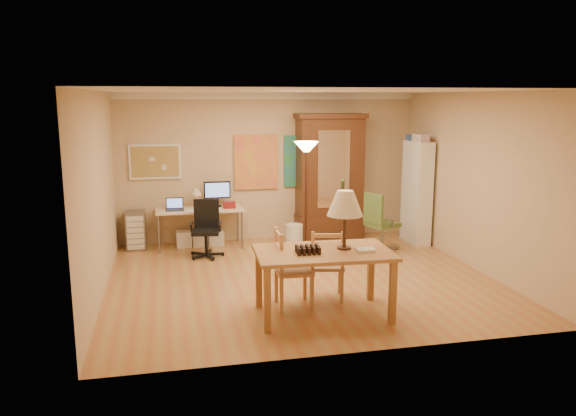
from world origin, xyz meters
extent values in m
plane|color=#A7673B|center=(0.00, 0.00, 0.00)|extent=(5.50, 5.50, 0.00)
cube|color=white|center=(0.00, 2.46, 2.64)|extent=(5.50, 0.08, 0.12)
cube|color=#9F874B|center=(-2.05, 2.47, 1.50)|extent=(0.90, 0.04, 0.62)
cube|color=gold|center=(-0.25, 2.47, 1.45)|extent=(0.80, 0.04, 1.00)
cube|color=teal|center=(0.65, 2.47, 1.45)|extent=(0.75, 0.04, 0.95)
cube|color=olive|center=(-0.07, -1.43, 0.79)|extent=(1.66, 1.04, 0.04)
cube|color=olive|center=(-0.82, -1.80, 0.38)|extent=(0.08, 0.08, 0.77)
cube|color=olive|center=(0.65, -1.87, 0.38)|extent=(0.08, 0.08, 0.77)
cube|color=olive|center=(-0.78, -0.98, 0.38)|extent=(0.08, 0.08, 0.77)
cube|color=olive|center=(0.68, -1.05, 0.38)|extent=(0.08, 0.08, 0.77)
cylinder|color=black|center=(0.20, -1.39, 0.82)|extent=(0.17, 0.17, 0.02)
cylinder|color=black|center=(0.20, -1.39, 1.02)|extent=(0.04, 0.04, 0.43)
cone|color=beige|center=(0.20, -1.39, 1.37)|extent=(0.43, 0.43, 0.30)
cube|color=silver|center=(0.41, -1.56, 0.83)|extent=(0.22, 0.17, 0.03)
cube|color=black|center=(-0.28, -1.49, 0.85)|extent=(0.31, 0.25, 0.09)
cube|color=tan|center=(0.13, -0.88, 0.45)|extent=(0.52, 0.51, 0.04)
cube|color=tan|center=(0.36, -0.75, 0.21)|extent=(0.05, 0.05, 0.43)
cube|color=tan|center=(-0.01, -0.67, 0.21)|extent=(0.05, 0.05, 0.43)
cube|color=tan|center=(0.28, -1.10, 0.21)|extent=(0.05, 0.05, 0.43)
cube|color=tan|center=(-0.09, -1.02, 0.21)|extent=(0.05, 0.05, 0.43)
cube|color=tan|center=(0.28, -1.10, 0.70)|extent=(0.05, 0.05, 0.50)
cube|color=tan|center=(-0.09, -1.02, 0.70)|extent=(0.05, 0.05, 0.50)
cube|color=tan|center=(0.09, -1.06, 0.75)|extent=(0.38, 0.11, 0.05)
cube|color=tan|center=(-0.35, -1.08, 0.47)|extent=(0.45, 0.47, 0.04)
cube|color=tan|center=(-0.17, -1.28, 0.23)|extent=(0.04, 0.04, 0.45)
cube|color=tan|center=(-0.16, -0.88, 0.23)|extent=(0.04, 0.04, 0.45)
cube|color=tan|center=(-0.55, -1.27, 0.23)|extent=(0.04, 0.04, 0.45)
cube|color=tan|center=(-0.54, -0.87, 0.23)|extent=(0.04, 0.04, 0.45)
cube|color=tan|center=(-0.55, -1.27, 0.73)|extent=(0.04, 0.04, 0.52)
cube|color=tan|center=(-0.54, -0.87, 0.73)|extent=(0.04, 0.04, 0.52)
cube|color=tan|center=(-0.54, -1.07, 0.79)|extent=(0.04, 0.40, 0.05)
cylinder|color=#3E2119|center=(0.15, 0.29, 0.02)|extent=(0.30, 0.30, 0.03)
cylinder|color=#3E2119|center=(0.15, 0.29, 0.95)|extent=(0.04, 0.04, 1.86)
cone|color=#FFE0A5|center=(0.15, 0.29, 1.91)|extent=(0.36, 0.36, 0.15)
cube|color=beige|center=(-1.32, 2.12, 0.68)|extent=(1.51, 0.66, 0.03)
cylinder|color=slate|center=(-2.03, 1.84, 0.33)|extent=(0.03, 0.03, 0.66)
cylinder|color=slate|center=(-0.61, 1.84, 0.33)|extent=(0.03, 0.03, 0.66)
cylinder|color=slate|center=(-2.03, 2.40, 0.33)|extent=(0.03, 0.03, 0.66)
cylinder|color=slate|center=(-0.61, 2.40, 0.33)|extent=(0.03, 0.03, 0.66)
cube|color=black|center=(-1.75, 2.07, 0.70)|extent=(0.30, 0.21, 0.02)
cube|color=black|center=(-1.75, 2.22, 0.80)|extent=(0.30, 0.05, 0.20)
cube|color=black|center=(-0.99, 2.26, 0.99)|extent=(0.47, 0.04, 0.30)
cone|color=beige|center=(-1.37, 2.21, 0.97)|extent=(0.19, 0.19, 0.11)
cube|color=silver|center=(-1.46, 1.98, 0.69)|extent=(0.24, 0.30, 0.01)
cube|color=maroon|center=(-0.80, 2.07, 0.75)|extent=(0.21, 0.15, 0.11)
cube|color=white|center=(-1.60, 2.17, 0.14)|extent=(0.26, 0.23, 0.28)
cube|color=white|center=(-1.32, 2.17, 0.14)|extent=(0.26, 0.23, 0.28)
cube|color=silver|center=(-1.04, 2.17, 0.14)|extent=(0.26, 0.23, 0.28)
cylinder|color=black|center=(-1.27, 1.43, 0.23)|extent=(0.05, 0.05, 0.36)
cube|color=black|center=(-1.27, 1.43, 0.44)|extent=(0.50, 0.48, 0.06)
cube|color=black|center=(-1.23, 1.63, 0.71)|extent=(0.42, 0.11, 0.47)
cube|color=black|center=(-1.50, 1.47, 0.56)|extent=(0.08, 0.28, 0.03)
cube|color=black|center=(-1.03, 1.39, 0.56)|extent=(0.08, 0.28, 0.03)
cylinder|color=slate|center=(1.74, 1.19, 0.25)|extent=(0.06, 0.06, 0.39)
cube|color=#415E2A|center=(1.74, 1.19, 0.47)|extent=(0.59, 0.60, 0.07)
cube|color=#415E2A|center=(1.53, 1.12, 0.77)|extent=(0.20, 0.44, 0.51)
cube|color=slate|center=(1.83, 0.95, 0.61)|extent=(0.29, 0.14, 0.03)
cube|color=slate|center=(1.65, 1.43, 0.61)|extent=(0.29, 0.14, 0.03)
cube|color=slate|center=(-2.43, 2.25, 0.33)|extent=(0.33, 0.38, 0.67)
cube|color=silver|center=(-2.43, 2.05, 0.33)|extent=(0.29, 0.02, 0.57)
cube|color=#39220F|center=(1.09, 2.24, 1.13)|extent=(1.18, 0.54, 2.25)
cube|color=#39220F|center=(1.09, 2.24, 0.24)|extent=(1.22, 0.58, 0.45)
cube|color=white|center=(1.09, 1.97, 1.34)|extent=(0.59, 0.01, 1.40)
cube|color=#39220F|center=(1.09, 2.24, 2.29)|extent=(1.27, 0.60, 0.09)
cube|color=white|center=(2.55, 1.62, 0.92)|extent=(0.28, 0.74, 1.85)
cube|color=#993333|center=(2.51, 1.48, 0.44)|extent=(0.17, 0.37, 0.22)
cube|color=#334C99|center=(2.51, 1.80, 1.53)|extent=(0.17, 0.26, 0.18)
cylinder|color=silver|center=(0.33, 1.84, 0.19)|extent=(0.31, 0.31, 0.39)
camera|label=1|loc=(-1.86, -7.66, 2.60)|focal=35.00mm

